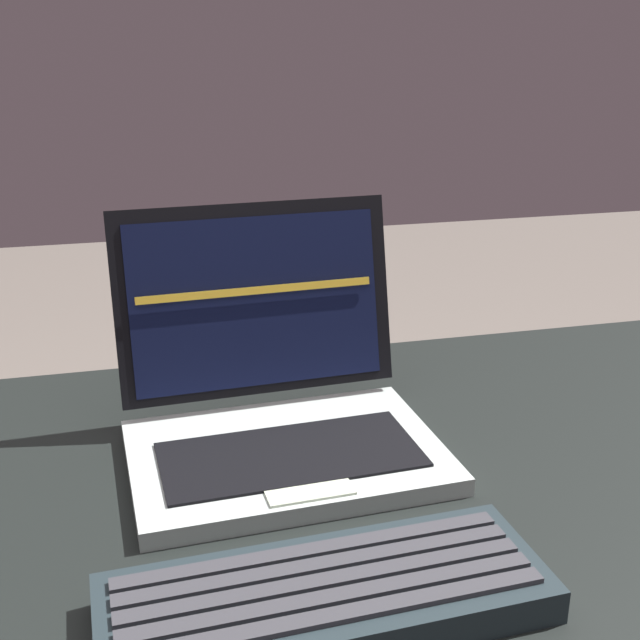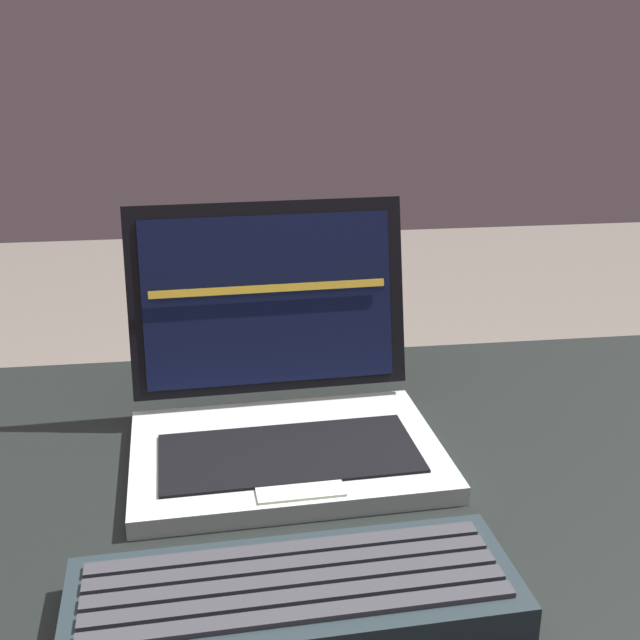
% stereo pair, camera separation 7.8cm
% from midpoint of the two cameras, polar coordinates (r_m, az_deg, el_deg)
% --- Properties ---
extents(desk, '(1.68, 0.70, 0.74)m').
position_cam_midpoint_polar(desk, '(0.85, -5.35, -17.16)').
color(desk, black).
rests_on(desk, ground).
extents(laptop_front, '(0.32, 0.28, 0.24)m').
position_cam_midpoint_polar(laptop_front, '(0.86, -0.15, -5.81)').
color(laptop_front, '#B6C3BD').
rests_on(laptop_front, desk).
extents(external_keyboard, '(0.35, 0.14, 0.03)m').
position_cam_midpoint_polar(external_keyboard, '(0.65, 1.84, -18.77)').
color(external_keyboard, '#212D31').
rests_on(external_keyboard, desk).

